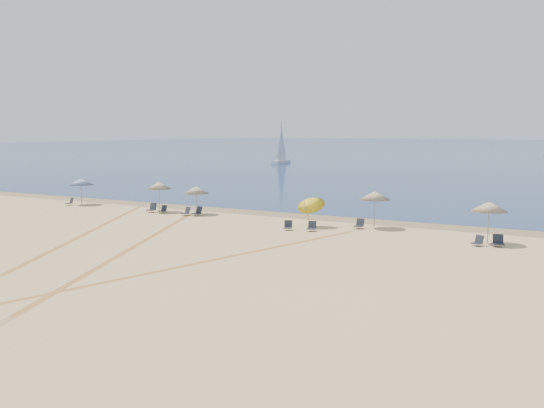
{
  "coord_description": "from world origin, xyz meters",
  "views": [
    {
      "loc": [
        20.55,
        -16.82,
        6.41
      ],
      "look_at": [
        0.0,
        20.0,
        1.3
      ],
      "focal_mm": 40.35,
      "sensor_mm": 36.0,
      "label": 1
    }
  ],
  "objects": [
    {
      "name": "ground",
      "position": [
        0.0,
        0.0,
        0.0
      ],
      "size": [
        160.0,
        160.0,
        0.0
      ],
      "primitive_type": "plane",
      "color": "tan",
      "rests_on": "ground"
    },
    {
      "name": "wet_sand",
      "position": [
        0.0,
        24.0,
        0.0
      ],
      "size": [
        500.0,
        500.0,
        0.0
      ],
      "primitive_type": "plane",
      "color": "olive",
      "rests_on": "ground"
    },
    {
      "name": "umbrella_0",
      "position": [
        -19.43,
        20.96,
        1.98
      ],
      "size": [
        2.14,
        2.14,
        2.33
      ],
      "color": "gray",
      "rests_on": "ground"
    },
    {
      "name": "umbrella_1",
      "position": [
        -10.41,
        20.47,
        2.11
      ],
      "size": [
        1.93,
        1.93,
        2.45
      ],
      "color": "gray",
      "rests_on": "ground"
    },
    {
      "name": "umbrella_2",
      "position": [
        -7.1,
        20.8,
        1.87
      ],
      "size": [
        1.98,
        1.98,
        2.22
      ],
      "color": "gray",
      "rests_on": "ground"
    },
    {
      "name": "umbrella_3",
      "position": [
        3.24,
        19.4,
        1.69
      ],
      "size": [
        1.86,
        1.91,
        2.4
      ],
      "color": "gray",
      "rests_on": "ground"
    },
    {
      "name": "umbrella_4",
      "position": [
        7.08,
        21.13,
        2.16
      ],
      "size": [
        2.05,
        2.05,
        2.51
      ],
      "color": "gray",
      "rests_on": "ground"
    },
    {
      "name": "umbrella_5",
      "position": [
        14.62,
        18.86,
        2.14
      ],
      "size": [
        2.04,
        2.04,
        2.49
      ],
      "color": "gray",
      "rests_on": "ground"
    },
    {
      "name": "chair_0",
      "position": [
        -19.99,
        20.18,
        0.29
      ],
      "size": [
        0.73,
        0.78,
        0.65
      ],
      "rotation": [
        0.0,
        0.0,
        -0.37
      ],
      "color": "black",
      "rests_on": "ground"
    },
    {
      "name": "chair_1",
      "position": [
        -10.84,
        20.09,
        0.31
      ],
      "size": [
        0.61,
        0.71,
        0.71
      ],
      "rotation": [
        0.0,
        0.0,
        0.04
      ],
      "color": "black",
      "rests_on": "ground"
    },
    {
      "name": "chair_2",
      "position": [
        -9.8,
        20.17,
        0.27
      ],
      "size": [
        0.51,
        0.6,
        0.6
      ],
      "rotation": [
        0.0,
        0.0,
        0.02
      ],
      "color": "black",
      "rests_on": "ground"
    },
    {
      "name": "chair_3",
      "position": [
        -7.34,
        19.86,
        0.29
      ],
      "size": [
        0.72,
        0.78,
        0.65
      ],
      "rotation": [
        0.0,
        0.0,
        -0.35
      ],
      "color": "black",
      "rests_on": "ground"
    },
    {
      "name": "chair_4",
      "position": [
        -6.49,
        20.15,
        0.31
      ],
      "size": [
        0.77,
        0.83,
        0.71
      ],
      "rotation": [
        0.0,
        0.0,
        -0.3
      ],
      "color": "black",
      "rests_on": "ground"
    },
    {
      "name": "chair_5",
      "position": [
        2.48,
        17.7,
        0.27
      ],
      "size": [
        0.71,
        0.75,
        0.62
      ],
      "rotation": [
        0.0,
        0.0,
        0.41
      ],
      "color": "black",
      "rests_on": "ground"
    },
    {
      "name": "chair_6",
      "position": [
        3.99,
        18.07,
        0.28
      ],
      "size": [
        0.65,
        0.72,
        0.63
      ],
      "rotation": [
        0.0,
        0.0,
        0.23
      ],
      "color": "black",
      "rests_on": "ground"
    },
    {
      "name": "chair_7",
      "position": [
        6.28,
        20.51,
        0.28
      ],
      "size": [
        0.55,
        0.64,
        0.64
      ],
      "rotation": [
        0.0,
        0.0,
        -0.04
      ],
      "color": "black",
      "rests_on": "ground"
    },
    {
      "name": "chair_8",
      "position": [
        14.26,
        17.99,
        0.26
      ],
      "size": [
        0.69,
        0.74,
        0.6
      ],
      "rotation": [
        0.0,
        0.0,
        -0.42
      ],
      "color": "black",
      "rests_on": "ground"
    },
    {
      "name": "chair_9",
      "position": [
        15.28,
        18.3,
        0.3
      ],
      "size": [
        0.73,
        0.8,
        0.68
      ],
      "rotation": [
        0.0,
        0.0,
        0.29
      ],
      "color": "black",
      "rests_on": "ground"
    },
    {
      "name": "sailboat_1",
      "position": [
        -35.42,
        87.17,
        2.48
      ],
      "size": [
        1.51,
        5.53,
        8.19
      ],
      "rotation": [
        0.0,
        0.0,
        0.02
      ],
      "color": "white",
      "rests_on": "ocean"
    },
    {
      "name": "tire_tracks",
      "position": [
        -2.81,
        9.12,
        0.0
      ],
      "size": [
        48.23,
        43.3,
        0.0
      ],
      "color": "tan",
      "rests_on": "ground"
    }
  ]
}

